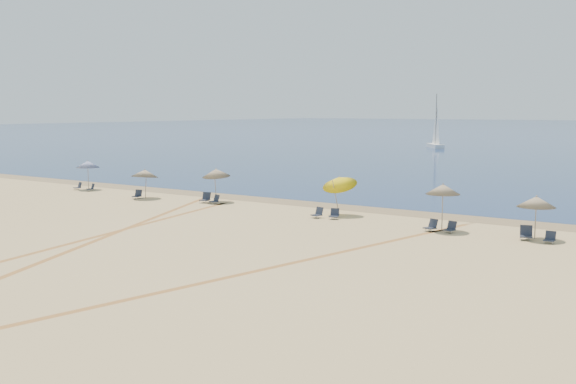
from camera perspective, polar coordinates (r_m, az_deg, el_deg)
name	(u,v)px	position (r m, az deg, el deg)	size (l,w,h in m)	color
ground	(13,276)	(28.74, -22.65, -6.72)	(160.00, 160.00, 0.00)	tan
wet_sand	(319,204)	(46.30, 2.72, -1.08)	(500.00, 500.00, 0.00)	olive
umbrella_0	(88,164)	(57.24, -16.92, 2.31)	(1.91, 1.91, 2.44)	gray
umbrella_1	(145,173)	(50.54, -12.27, 1.58)	(2.08, 2.13, 2.24)	gray
umbrella_2	(216,173)	(47.67, -6.23, 1.66)	(2.04, 2.08, 2.48)	gray
umbrella_3	(339,181)	(41.55, 4.44, 0.93)	(2.20, 2.25, 2.81)	gray
umbrella_4	(443,189)	(37.06, 13.24, 0.23)	(1.88, 1.88, 2.62)	gray
umbrella_5	(536,202)	(36.06, 20.66, -0.80)	(1.95, 1.95, 2.27)	gray
chair_0	(78,186)	(57.47, -17.66, 0.46)	(0.65, 0.71, 0.61)	black
chair_1	(91,188)	(56.29, -16.63, 0.36)	(0.68, 0.72, 0.60)	black
chair_2	(138,195)	(50.58, -12.87, -0.23)	(0.69, 0.75, 0.66)	black
chair_3	(206,198)	(47.50, -7.13, -0.53)	(0.75, 0.83, 0.73)	black
chair_4	(215,200)	(46.81, -6.32, -0.68)	(0.67, 0.74, 0.64)	black
chair_5	(318,213)	(40.60, 2.59, -1.83)	(0.67, 0.74, 0.65)	black
chair_6	(334,214)	(40.22, 4.03, -1.94)	(0.68, 0.74, 0.64)	black
chair_7	(431,226)	(36.97, 12.28, -2.87)	(0.75, 0.80, 0.66)	black
chair_8	(451,228)	(36.72, 13.87, -3.01)	(0.65, 0.71, 0.63)	black
chair_9	(526,234)	(35.87, 19.88, -3.40)	(0.77, 0.84, 0.73)	black
chair_10	(550,238)	(35.38, 21.69, -3.71)	(0.51, 0.60, 0.60)	black
sailboat_1	(436,132)	(117.58, 12.67, 5.11)	(4.88, 6.02, 9.29)	white
tire_tracks	(170,239)	(34.47, -10.13, -4.03)	(48.05, 38.57, 0.00)	tan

